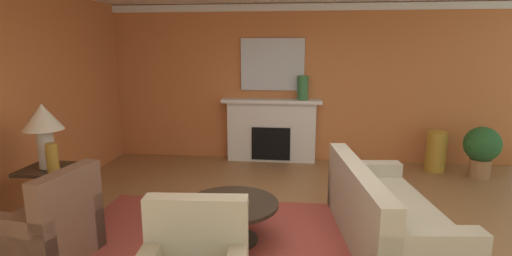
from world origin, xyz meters
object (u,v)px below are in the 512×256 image
(mantel_mirror, at_px, (272,65))
(armchair_near_window, at_px, (47,231))
(side_table, at_px, (51,192))
(potted_plant, at_px, (482,148))
(sofa, at_px, (384,217))
(fireplace, at_px, (271,132))
(coffee_table, at_px, (232,212))
(vase_tall_corner, at_px, (436,151))
(vase_on_side_table, at_px, (52,157))
(table_lamp, at_px, (43,123))
(vase_mantel_right, at_px, (303,88))

(mantel_mirror, distance_m, armchair_near_window, 4.51)
(side_table, relative_size, potted_plant, 0.84)
(sofa, relative_size, armchair_near_window, 2.30)
(fireplace, bearing_deg, side_table, -129.26)
(coffee_table, bearing_deg, vase_tall_corner, 43.00)
(vase_on_side_table, bearing_deg, table_lamp, 141.34)
(mantel_mirror, relative_size, vase_tall_corner, 1.67)
(side_table, xyz_separation_m, table_lamp, (0.00, -0.00, 0.82))
(sofa, distance_m, vase_tall_corner, 3.02)
(vase_on_side_table, bearing_deg, potted_plant, 23.58)
(armchair_near_window, xyz_separation_m, vase_on_side_table, (-0.31, 0.64, 0.56))
(fireplace, relative_size, armchair_near_window, 1.89)
(fireplace, bearing_deg, table_lamp, -129.26)
(armchair_near_window, relative_size, potted_plant, 1.14)
(armchair_near_window, xyz_separation_m, vase_tall_corner, (4.75, 3.39, 0.04))
(fireplace, distance_m, coffee_table, 3.13)
(mantel_mirror, xyz_separation_m, table_lamp, (-2.39, -3.05, -0.54))
(fireplace, relative_size, potted_plant, 2.16)
(sofa, bearing_deg, armchair_near_window, -168.08)
(vase_mantel_right, distance_m, potted_plant, 3.05)
(vase_on_side_table, bearing_deg, sofa, 1.08)
(vase_mantel_right, bearing_deg, sofa, -73.45)
(side_table, bearing_deg, coffee_table, -4.86)
(potted_plant, bearing_deg, table_lamp, -157.97)
(vase_on_side_table, bearing_deg, armchair_near_window, -64.23)
(armchair_near_window, distance_m, potted_plant, 6.20)
(coffee_table, bearing_deg, vase_on_side_table, 178.14)
(sofa, bearing_deg, fireplace, 115.49)
(fireplace, bearing_deg, sofa, -64.51)
(side_table, distance_m, potted_plant, 6.27)
(fireplace, xyz_separation_m, potted_plant, (3.42, -0.58, -0.05))
(side_table, xyz_separation_m, potted_plant, (5.81, 2.35, 0.09))
(coffee_table, distance_m, vase_mantel_right, 3.32)
(vase_tall_corner, height_order, potted_plant, potted_plant)
(mantel_mirror, relative_size, side_table, 1.64)
(fireplace, xyz_separation_m, mantel_mirror, (-0.00, 0.12, 1.22))
(mantel_mirror, distance_m, vase_on_side_table, 3.99)
(coffee_table, xyz_separation_m, potted_plant, (3.62, 2.54, 0.16))
(mantel_mirror, bearing_deg, fireplace, -90.00)
(vase_mantel_right, bearing_deg, vase_tall_corner, -6.28)
(table_lamp, relative_size, vase_tall_corner, 1.09)
(fireplace, relative_size, side_table, 2.57)
(coffee_table, height_order, table_lamp, table_lamp)
(fireplace, xyz_separation_m, coffee_table, (-0.20, -3.11, -0.21))
(fireplace, height_order, potted_plant, fireplace)
(sofa, bearing_deg, vase_on_side_table, -178.92)
(coffee_table, bearing_deg, sofa, 4.78)
(vase_mantel_right, distance_m, vase_tall_corner, 2.50)
(mantel_mirror, bearing_deg, potted_plant, -11.51)
(vase_mantel_right, bearing_deg, fireplace, 174.88)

